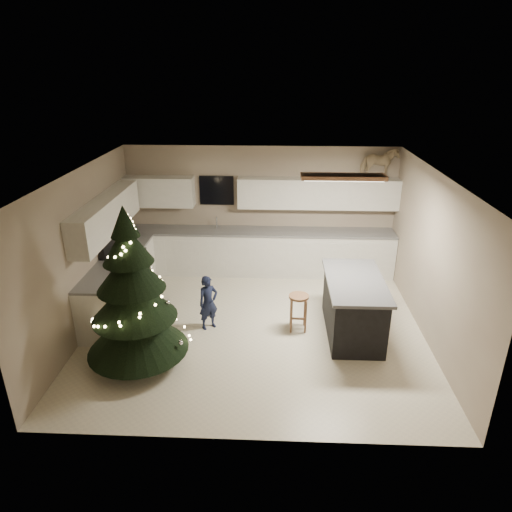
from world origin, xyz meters
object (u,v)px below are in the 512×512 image
Objects in this scene: island at (353,306)px; bar_stool at (299,304)px; christmas_tree at (134,302)px; toddler at (208,303)px; rocking_horse at (379,163)px.

island is 0.88m from bar_stool.
bar_stool is 0.26× the size of christmas_tree.
toddler is (-1.48, -0.02, -0.00)m from bar_stool.
christmas_tree is (-2.38, -1.01, 0.52)m from bar_stool.
christmas_tree is 1.43m from toddler.
island is at bearing 16.38° from christmas_tree.
christmas_tree is (-3.25, -0.96, 0.51)m from island.
rocking_horse is at bearing 55.91° from bar_stool.
island is at bearing -35.97° from toddler.
rocking_horse is at bearing 2.45° from toddler.
christmas_tree is 2.58× the size of toddler.
bar_stool is 0.86× the size of rocking_horse.
bar_stool is at bearing 22.97° from christmas_tree.
toddler reaches higher than bar_stool.
bar_stool is 0.67× the size of toddler.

